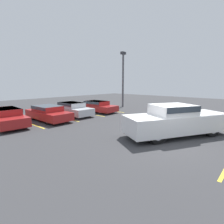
# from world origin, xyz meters

# --- Properties ---
(ground_plane) EXTENTS (60.00, 60.00, 0.00)m
(ground_plane) POSITION_xyz_m (0.00, 0.00, 0.00)
(ground_plane) COLOR #38383A
(stall_stripe_b) EXTENTS (0.12, 5.00, 0.01)m
(stall_stripe_b) POSITION_xyz_m (-2.97, 9.73, 0.00)
(stall_stripe_b) COLOR yellow
(stall_stripe_b) RESTS_ON ground_plane
(stall_stripe_c) EXTENTS (0.12, 5.00, 0.01)m
(stall_stripe_c) POSITION_xyz_m (-0.11, 9.73, 0.00)
(stall_stripe_c) COLOR yellow
(stall_stripe_c) RESTS_ON ground_plane
(stall_stripe_d) EXTENTS (0.12, 5.00, 0.01)m
(stall_stripe_d) POSITION_xyz_m (2.75, 9.73, 0.00)
(stall_stripe_d) COLOR yellow
(stall_stripe_d) RESTS_ON ground_plane
(stall_stripe_e) EXTENTS (0.12, 5.00, 0.01)m
(stall_stripe_e) POSITION_xyz_m (5.61, 9.73, 0.00)
(stall_stripe_e) COLOR yellow
(stall_stripe_e) RESTS_ON ground_plane
(pickup_truck) EXTENTS (6.28, 4.65, 1.82)m
(pickup_truck) POSITION_xyz_m (1.43, 0.13, 0.91)
(pickup_truck) COLOR white
(pickup_truck) RESTS_ON ground_plane
(parked_sedan_a) EXTENTS (2.04, 4.67, 1.26)m
(parked_sedan_a) POSITION_xyz_m (-4.38, 10.00, 0.68)
(parked_sedan_a) COLOR maroon
(parked_sedan_a) RESTS_ON ground_plane
(parked_sedan_b) EXTENTS (1.84, 4.57, 1.21)m
(parked_sedan_b) POSITION_xyz_m (-1.46, 9.53, 0.65)
(parked_sedan_b) COLOR maroon
(parked_sedan_b) RESTS_ON ground_plane
(parked_sedan_c) EXTENTS (1.93, 4.59, 1.22)m
(parked_sedan_c) POSITION_xyz_m (1.17, 9.99, 0.65)
(parked_sedan_c) COLOR #B7BABF
(parked_sedan_c) RESTS_ON ground_plane
(parked_sedan_d) EXTENTS (2.11, 4.46, 1.14)m
(parked_sedan_d) POSITION_xyz_m (4.11, 9.71, 0.61)
(parked_sedan_d) COLOR maroon
(parked_sedan_d) RESTS_ON ground_plane
(light_post) EXTENTS (0.70, 0.36, 6.76)m
(light_post) POSITION_xyz_m (9.09, 10.21, 3.83)
(light_post) COLOR #515156
(light_post) RESTS_ON ground_plane
(wheel_stop_curb) EXTENTS (1.80, 0.20, 0.14)m
(wheel_stop_curb) POSITION_xyz_m (1.43, 13.00, 0.07)
(wheel_stop_curb) COLOR #B7B2A8
(wheel_stop_curb) RESTS_ON ground_plane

